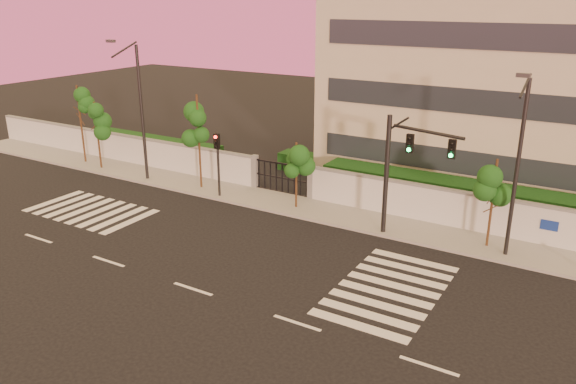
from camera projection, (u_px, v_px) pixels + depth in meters
ground at (193, 289)px, 23.27m from camera, size 120.00×120.00×0.00m
sidewalk at (314, 210)px, 31.75m from camera, size 60.00×3.00×0.15m
perimeter_wall at (328, 186)px, 32.59m from camera, size 60.00×0.36×2.20m
hedge_row at (363, 181)px, 34.37m from camera, size 41.00×4.25×1.80m
institutional_building at (531, 88)px, 34.68m from camera, size 24.40×12.40×12.25m
road_markings at (218, 248)px, 27.08m from camera, size 57.00×7.62×0.02m
street_tree_a at (79, 107)px, 39.47m from camera, size 1.61×1.28×5.66m
street_tree_b at (97, 120)px, 38.24m from camera, size 1.63×1.30×4.77m
street_tree_c at (198, 121)px, 33.92m from camera, size 1.59×1.27×5.97m
street_tree_d at (297, 160)px, 31.11m from camera, size 1.46×1.16×3.91m
street_tree_e at (495, 184)px, 25.98m from camera, size 1.47×1.17×4.47m
traffic_signal_main at (402, 163)px, 27.01m from camera, size 3.85×1.17×6.16m
traffic_signal_secondary at (218, 157)px, 32.99m from camera, size 0.32×0.32×4.05m
streetlight_west at (139, 107)px, 35.29m from camera, size 0.54×2.19×9.12m
streetlight_east at (518, 161)px, 24.48m from camera, size 0.52×2.08×8.66m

